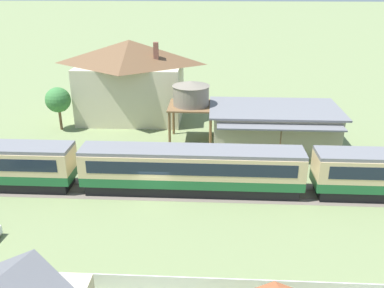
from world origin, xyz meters
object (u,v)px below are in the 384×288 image
Objects in this scene: water_tower at (191,95)px; station_building at (273,127)px; passenger_train at (195,168)px; station_house_brown_roof at (131,79)px; yard_tree_0 at (58,100)px.

station_building is at bearing -5.18° from water_tower.
passenger_train is 21.59m from station_house_brown_roof.
yard_tree_0 is at bearing -147.33° from station_house_brown_roof.
station_house_brown_roof is 11.30m from water_tower.
passenger_train is 8.40× the size of water_tower.
water_tower is at bearing -44.78° from station_house_brown_roof.
station_building is 1.00× the size of station_house_brown_roof.
passenger_train is at bearing -40.77° from yard_tree_0.
water_tower is (-8.86, 0.80, 3.15)m from station_building.
station_house_brown_roof is 1.99× the size of water_tower.
passenger_train is 22.15m from yard_tree_0.
station_building is 2.00× the size of water_tower.
station_house_brown_roof reaches higher than passenger_train.
station_house_brown_roof is at bearing 32.67° from yard_tree_0.
station_house_brown_roof is (-16.88, 8.76, 2.95)m from station_building.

